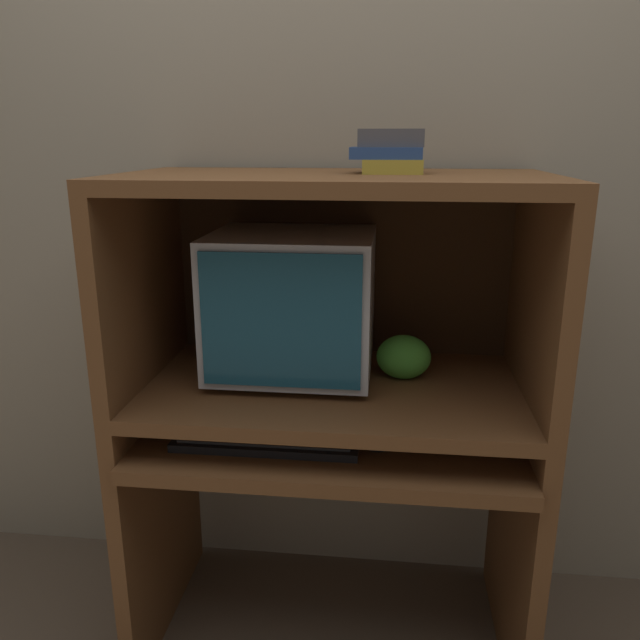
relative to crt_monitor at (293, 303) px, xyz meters
name	(u,v)px	position (x,y,z in m)	size (l,w,h in m)	color
wall_back	(345,173)	(0.11, 0.29, 0.32)	(6.00, 0.06, 2.60)	gray
desk_base	(331,508)	(0.11, -0.09, -0.55)	(1.04, 0.60, 0.66)	brown
desk_monitor_shelf	(333,392)	(0.11, -0.06, -0.23)	(1.04, 0.58, 0.12)	brown
hutch_upper	(335,242)	(0.11, -0.02, 0.17)	(1.04, 0.58, 0.54)	brown
crt_monitor	(293,303)	(0.00, 0.00, 0.00)	(0.42, 0.38, 0.39)	#B2B2B7
keyboard	(267,439)	(-0.04, -0.19, -0.30)	(0.46, 0.15, 0.03)	black
mouse	(377,446)	(0.24, -0.20, -0.30)	(0.06, 0.04, 0.03)	black
snack_bag	(404,357)	(0.30, 0.00, -0.14)	(0.14, 0.11, 0.12)	green
book_stack	(390,151)	(0.24, -0.03, 0.39)	(0.17, 0.13, 0.10)	gold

